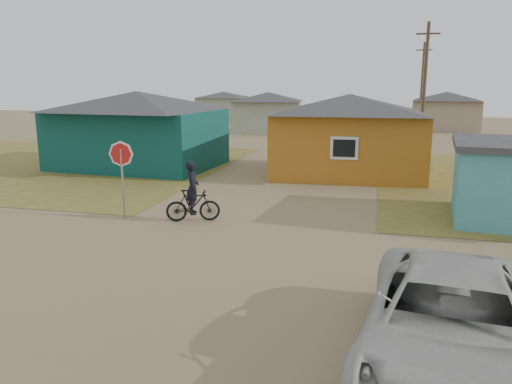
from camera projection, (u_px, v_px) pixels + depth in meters
ground at (205, 269)px, 12.12m from camera, size 120.00×120.00×0.00m
grass_nw at (46, 164)px, 27.72m from camera, size 20.00×18.00×0.00m
house_teal at (138, 128)px, 26.47m from camera, size 8.93×7.08×4.00m
house_yellow at (349, 133)px, 24.38m from camera, size 7.72×6.76×3.90m
house_pale_west at (268, 112)px, 45.37m from camera, size 7.04×6.15×3.60m
house_beige_east at (446, 110)px, 47.32m from camera, size 6.95×6.05×3.60m
house_pale_north at (224, 106)px, 58.64m from camera, size 6.28×5.81×3.40m
utility_pole_near at (424, 87)px, 30.58m from camera, size 1.40×0.20×8.00m
utility_pole_far at (422, 86)px, 45.52m from camera, size 1.40×0.20×8.00m
stop_sign at (121, 162)px, 16.24m from camera, size 0.81×0.31×2.59m
cyclist at (193, 200)px, 16.14m from camera, size 1.82×1.08×1.98m
vehicle at (452, 325)px, 7.61m from camera, size 3.30×6.01×1.60m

